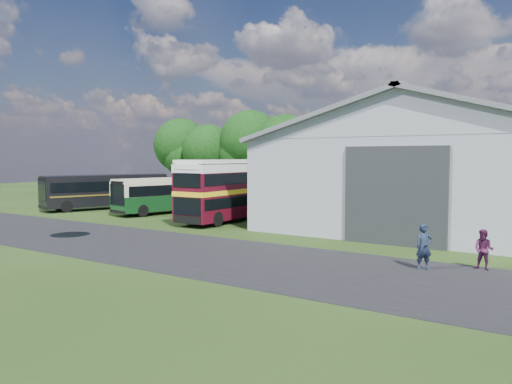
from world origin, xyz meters
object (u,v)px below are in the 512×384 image
Objects in this scene: bus_maroon_double at (233,190)px; visitor_a at (424,247)px; storage_shed at (451,161)px; bus_dark_single at (106,191)px; bus_green_single at (174,194)px; visitor_b at (484,250)px.

bus_maroon_double is 5.52× the size of visitor_a.
storage_shed reaches higher than bus_maroon_double.
bus_maroon_double is at bearing -146.70° from storage_shed.
bus_dark_single is (-13.84, 0.30, -0.58)m from bus_maroon_double.
storage_shed is 13.71× the size of visitor_a.
bus_maroon_double reaches higher than bus_green_single.
bus_green_single is at bearing 27.80° from bus_dark_single.
bus_dark_single is at bearing -163.11° from storage_shed.
bus_green_single is 6.52× the size of visitor_b.
bus_dark_single is 32.19m from visitor_b.
visitor_a is 1.13× the size of visitor_b.
bus_maroon_double is 18.93m from visitor_b.
storage_shed reaches higher than visitor_b.
bus_dark_single reaches higher than visitor_a.
bus_green_single is at bearing 118.25° from visitor_a.
visitor_b is at bearing 4.76° from bus_dark_single.
bus_dark_single is 30.62m from visitor_a.
bus_green_single is 25.96m from visitor_b.
bus_maroon_double is (-12.73, -8.36, -2.03)m from storage_shed.
storage_shed is 21.08m from bus_green_single.
storage_shed is 2.48× the size of bus_maroon_double.
bus_maroon_double is 6.27× the size of visitor_b.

